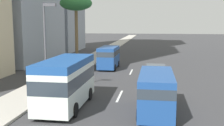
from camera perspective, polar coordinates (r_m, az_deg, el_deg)
ground_plane at (r=37.14m, az=4.90°, el=0.06°), size 198.00×198.00×0.00m
sidewalk_right at (r=38.14m, az=-5.09°, el=0.39°), size 162.00×3.16×0.15m
lane_stripe_mid at (r=20.34m, az=1.58°, el=-6.84°), size 3.20×0.16×0.01m
lane_stripe_far at (r=30.13m, az=3.98°, el=-1.86°), size 3.20×0.16×0.01m
van_lead at (r=16.48m, az=9.11°, el=-5.60°), size 5.32×2.08×2.42m
van_second at (r=32.22m, az=-0.68°, el=1.42°), size 5.04×2.06×2.54m
car_third at (r=24.89m, az=9.00°, el=-2.35°), size 4.20×1.88×1.60m
minibus_fourth at (r=17.70m, az=-9.49°, el=-3.67°), size 6.27×2.39×3.07m
pedestrian_near_lamp at (r=24.28m, az=-12.69°, el=-1.81°), size 0.30×0.36×1.78m
palm_tree at (r=34.32m, az=-7.46°, el=11.90°), size 3.91×3.91×8.38m
street_lamp at (r=20.69m, az=-13.41°, el=5.07°), size 0.24×0.97×6.59m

